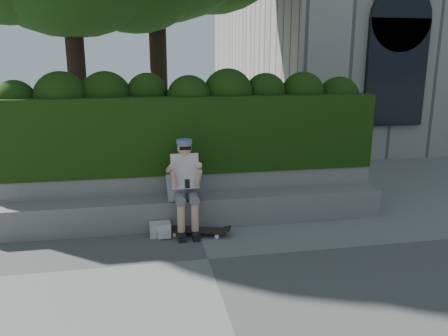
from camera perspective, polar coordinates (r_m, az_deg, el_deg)
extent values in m
plane|color=slate|center=(5.74, -2.09, -11.79)|extent=(80.00, 80.00, 0.00)
cube|color=gray|center=(6.80, -3.73, -5.61)|extent=(6.00, 0.45, 0.45)
cube|color=gray|center=(7.20, -4.22, -3.25)|extent=(6.00, 0.50, 0.75)
cube|color=black|center=(7.20, -4.56, 4.71)|extent=(6.00, 1.00, 1.20)
cylinder|color=black|center=(10.74, -8.44, 10.43)|extent=(0.40, 0.40, 3.78)
cylinder|color=black|center=(9.97, -18.37, 7.87)|extent=(0.38, 0.38, 3.16)
cube|color=slate|center=(6.63, -5.17, -3.09)|extent=(0.36, 0.26, 0.22)
cube|color=silver|center=(6.48, -5.17, -0.39)|extent=(0.40, 0.32, 0.55)
sphere|color=tan|center=(6.33, -5.18, 2.62)|extent=(0.21, 0.21, 0.21)
cylinder|color=#57669F|center=(6.33, -5.21, 3.46)|extent=(0.23, 0.23, 0.06)
cube|color=black|center=(6.16, -4.82, -2.06)|extent=(0.07, 0.02, 0.13)
cylinder|color=tan|center=(6.31, -5.61, -7.01)|extent=(0.11, 0.11, 0.47)
cylinder|color=tan|center=(6.33, -3.80, -6.91)|extent=(0.11, 0.11, 0.47)
cube|color=black|center=(6.33, -5.52, -8.86)|extent=(0.10, 0.26, 0.10)
cube|color=black|center=(6.34, -3.70, -8.75)|extent=(0.10, 0.26, 0.10)
cube|color=black|center=(6.45, -3.61, -8.06)|extent=(0.91, 0.47, 0.02)
cylinder|color=silver|center=(6.44, -6.49, -8.65)|extent=(0.07, 0.05, 0.06)
cylinder|color=silver|center=(6.61, -6.14, -8.04)|extent=(0.07, 0.05, 0.06)
cylinder|color=silver|center=(6.34, -0.95, -8.93)|extent=(0.07, 0.05, 0.06)
cylinder|color=silver|center=(6.51, -0.75, -8.30)|extent=(0.07, 0.05, 0.06)
cube|color=#B6B7BB|center=(6.55, -6.12, -2.49)|extent=(0.31, 0.22, 0.40)
cube|color=beige|center=(6.48, -8.32, -7.93)|extent=(0.31, 0.22, 0.20)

